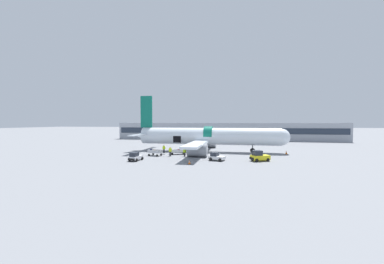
# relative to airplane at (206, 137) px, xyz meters

# --- Properties ---
(ground_plane) EXTENTS (500.00, 500.00, 0.00)m
(ground_plane) POSITION_rel_airplane_xyz_m (2.06, -3.53, -3.19)
(ground_plane) COLOR slate
(terminal_strip) EXTENTS (80.23, 11.70, 6.20)m
(terminal_strip) POSITION_rel_airplane_xyz_m (2.06, 37.87, -0.09)
(terminal_strip) COLOR #9EA3AD
(terminal_strip) RESTS_ON ground_plane
(airplane) EXTENTS (33.69, 30.78, 12.34)m
(airplane) POSITION_rel_airplane_xyz_m (0.00, 0.00, 0.00)
(airplane) COLOR silver
(airplane) RESTS_ON ground_plane
(baggage_tug_lead) EXTENTS (2.90, 2.41, 1.36)m
(baggage_tug_lead) POSITION_rel_airplane_xyz_m (3.34, -11.54, -2.61)
(baggage_tug_lead) COLOR white
(baggage_tug_lead) RESTS_ON ground_plane
(baggage_tug_mid) EXTENTS (3.37, 2.69, 1.76)m
(baggage_tug_mid) POSITION_rel_airplane_xyz_m (10.30, -10.68, -2.44)
(baggage_tug_mid) COLOR yellow
(baggage_tug_mid) RESTS_ON ground_plane
(baggage_tug_rear) EXTENTS (1.98, 2.98, 1.43)m
(baggage_tug_rear) POSITION_rel_airplane_xyz_m (-9.83, -14.35, -2.58)
(baggage_tug_rear) COLOR silver
(baggage_tug_rear) RESTS_ON ground_plane
(baggage_cart_loading) EXTENTS (4.25, 2.59, 1.01)m
(baggage_cart_loading) POSITION_rel_airplane_xyz_m (-4.81, -5.43, -2.71)
(baggage_cart_loading) COLOR silver
(baggage_cart_loading) RESTS_ON ground_plane
(baggage_cart_queued) EXTENTS (3.57, 2.20, 1.25)m
(baggage_cart_queued) POSITION_rel_airplane_xyz_m (-8.63, -8.20, -2.59)
(baggage_cart_queued) COLOR #B7BABF
(baggage_cart_queued) RESTS_ON ground_plane
(ground_crew_loader_a) EXTENTS (0.58, 0.56, 1.78)m
(ground_crew_loader_a) POSITION_rel_airplane_xyz_m (-5.64, -8.27, -2.26)
(ground_crew_loader_a) COLOR #2D2D33
(ground_crew_loader_a) RESTS_ON ground_plane
(ground_crew_loader_b) EXTENTS (0.55, 0.42, 1.58)m
(ground_crew_loader_b) POSITION_rel_airplane_xyz_m (-1.81, -5.15, -2.36)
(ground_crew_loader_b) COLOR #2D2D33
(ground_crew_loader_b) RESTS_ON ground_plane
(ground_crew_driver) EXTENTS (0.57, 0.47, 1.64)m
(ground_crew_driver) POSITION_rel_airplane_xyz_m (-2.89, -8.18, -2.33)
(ground_crew_driver) COLOR #2D2D33
(ground_crew_driver) RESTS_ON ground_plane
(ground_crew_supervisor) EXTENTS (0.58, 0.44, 1.67)m
(ground_crew_supervisor) POSITION_rel_airplane_xyz_m (-8.30, -3.98, -2.31)
(ground_crew_supervisor) COLOR black
(ground_crew_supervisor) RESTS_ON ground_plane
(ground_crew_helper) EXTENTS (0.54, 0.44, 1.56)m
(ground_crew_helper) POSITION_rel_airplane_xyz_m (-2.47, -3.28, -2.37)
(ground_crew_helper) COLOR #2D2D33
(ground_crew_helper) RESTS_ON ground_plane
(ground_crew_marshal) EXTENTS (0.60, 0.47, 1.73)m
(ground_crew_marshal) POSITION_rel_airplane_xyz_m (-0.81, -4.49, -2.29)
(ground_crew_marshal) COLOR #1E2338
(ground_crew_marshal) RESTS_ON ground_plane
(safety_cone_nose) EXTENTS (0.55, 0.55, 0.76)m
(safety_cone_nose) POSITION_rel_airplane_xyz_m (16.26, -1.06, -2.84)
(safety_cone_nose) COLOR black
(safety_cone_nose) RESTS_ON ground_plane
(safety_cone_engine_left) EXTENTS (0.61, 0.61, 0.64)m
(safety_cone_engine_left) POSITION_rel_airplane_xyz_m (-0.35, -15.78, -2.90)
(safety_cone_engine_left) COLOR black
(safety_cone_engine_left) RESTS_ON ground_plane
(safety_cone_wingtip) EXTENTS (0.47, 0.47, 0.56)m
(safety_cone_wingtip) POSITION_rel_airplane_xyz_m (2.03, -7.04, -2.94)
(safety_cone_wingtip) COLOR black
(safety_cone_wingtip) RESTS_ON ground_plane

